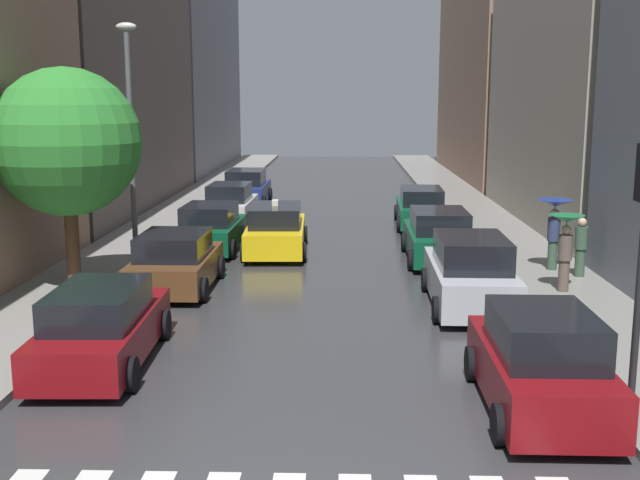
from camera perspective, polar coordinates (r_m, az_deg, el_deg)
ground_plane at (r=32.10m, az=0.44°, el=1.22°), size 28.00×72.00×0.04m
sidewalk_left at (r=32.88m, az=-10.96°, el=1.41°), size 3.00×72.00×0.15m
sidewalk_right at (r=32.59m, az=11.94°, el=1.30°), size 3.00×72.00×0.15m
building_left_mid at (r=37.51m, az=-16.78°, el=11.06°), size 6.00×18.49×11.61m
building_left_far at (r=56.84m, az=-10.40°, el=12.48°), size 6.00×20.31×14.56m
building_right_mid at (r=33.34m, az=20.05°, el=10.43°), size 6.00×15.74×10.96m
building_right_far at (r=51.87m, az=13.46°, el=11.68°), size 6.00×20.49×12.95m
parked_car_left_nearest at (r=15.75m, az=-15.76°, el=-6.20°), size 2.10×4.66×1.58m
parked_car_left_second at (r=21.29m, az=-10.58°, el=-1.65°), size 2.16×4.07×1.59m
parked_car_left_third at (r=26.44m, az=-8.04°, el=0.81°), size 2.14×4.11×1.61m
parked_car_left_fourth at (r=31.91m, az=-6.62°, el=2.55°), size 2.05×4.21×1.68m
parked_car_left_fifth at (r=37.51m, az=-5.41°, el=3.79°), size 2.13×4.56×1.72m
parked_car_right_nearest at (r=13.44m, az=15.89°, el=-8.80°), size 1.99×4.11×1.75m
parked_car_right_second at (r=19.51m, az=10.97°, el=-2.49°), size 2.14×4.58×1.81m
parked_car_right_third at (r=24.84m, az=8.71°, el=0.22°), size 2.15×4.42×1.66m
parked_car_right_fourth at (r=31.45m, az=7.44°, el=2.34°), size 2.15×4.72×1.57m
taxi_midroad at (r=25.92m, az=-3.27°, el=0.72°), size 2.20×4.73×1.81m
pedestrian_foreground at (r=22.99m, az=18.63°, el=-0.42°), size 0.36×0.36×1.68m
pedestrian_near_tree at (r=21.01m, az=17.63°, el=0.13°), size 0.90×0.90×2.02m
pedestrian_by_kerb at (r=23.56m, az=16.86°, el=1.51°), size 1.03×1.03×2.07m
street_tree_left at (r=21.15m, az=-18.13°, el=6.83°), size 3.83×3.83×5.77m
lamp_post_left at (r=23.66m, az=-13.76°, el=7.97°), size 0.60×0.28×7.11m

